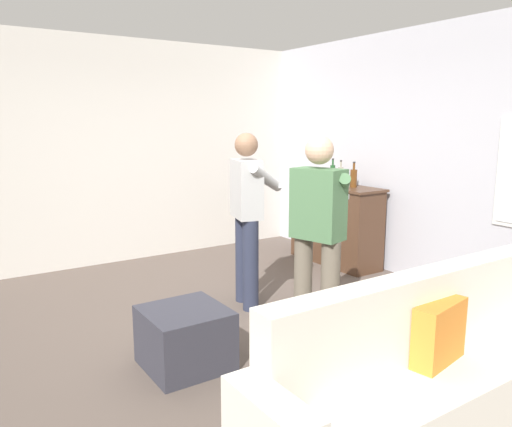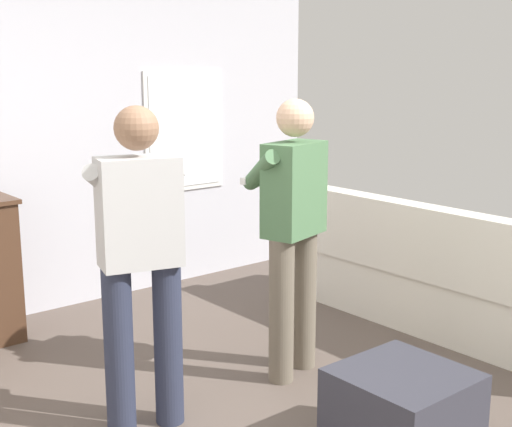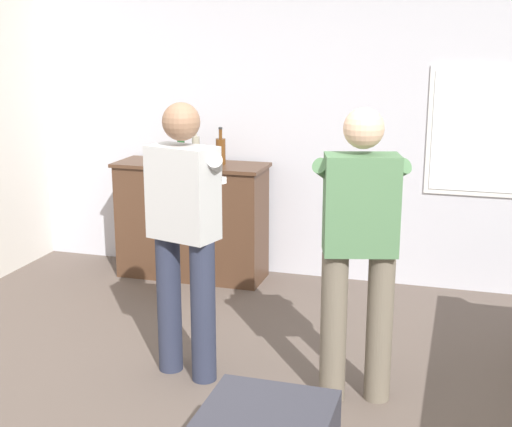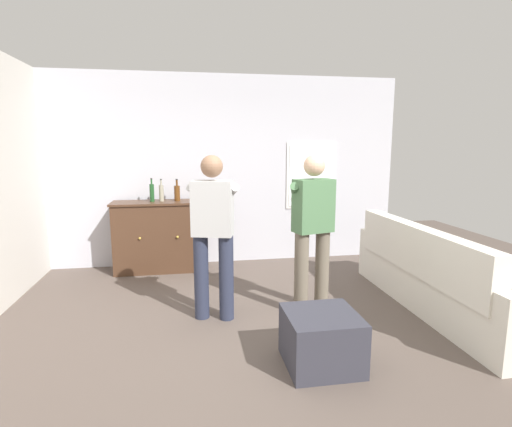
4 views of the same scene
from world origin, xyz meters
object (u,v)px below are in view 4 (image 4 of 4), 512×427
at_px(person_standing_right, 312,226).
at_px(bottle_wine_green, 152,192).
at_px(sideboard_cabinet, 160,236).
at_px(bottle_liquor_amber, 161,193).
at_px(ottoman, 321,339).
at_px(person_standing_left, 213,229).
at_px(couch, 430,279).
at_px(bottle_spirits_clear, 177,193).

bearing_deg(person_standing_right, bottle_wine_green, 135.39).
height_order(sideboard_cabinet, bottle_liquor_amber, bottle_liquor_amber).
bearing_deg(person_standing_right, sideboard_cabinet, 134.07).
relative_size(bottle_liquor_amber, ottoman, 0.54).
height_order(bottle_wine_green, person_standing_left, person_standing_left).
xyz_separation_m(couch, bottle_spirits_clear, (-2.72, 1.95, 0.77)).
bearing_deg(person_standing_right, bottle_liquor_amber, 132.97).
relative_size(sideboard_cabinet, ottoman, 2.23).
relative_size(couch, bottle_liquor_amber, 8.40).
distance_m(bottle_wine_green, person_standing_left, 1.90).
height_order(bottle_wine_green, ottoman, bottle_wine_green).
distance_m(ottoman, person_standing_right, 1.30).
height_order(couch, bottle_spirits_clear, bottle_spirits_clear).
bearing_deg(bottle_liquor_amber, bottle_spirits_clear, 2.99).
bearing_deg(person_standing_left, bottle_wine_green, 112.94).
bearing_deg(couch, bottle_spirits_clear, 144.34).
distance_m(sideboard_cabinet, bottle_spirits_clear, 0.67).
xyz_separation_m(bottle_wine_green, person_standing_left, (0.74, -1.74, -0.19)).
xyz_separation_m(sideboard_cabinet, person_standing_right, (1.69, -1.74, 0.44)).
bearing_deg(ottoman, couch, 30.00).
relative_size(person_standing_left, person_standing_right, 1.00).
distance_m(couch, sideboard_cabinet, 3.54).
relative_size(couch, sideboard_cabinet, 2.04).
relative_size(couch, person_standing_right, 1.57).
distance_m(couch, ottoman, 1.77).
relative_size(sideboard_cabinet, bottle_spirits_clear, 4.18).
distance_m(bottle_wine_green, bottle_liquor_amber, 0.13).
xyz_separation_m(bottle_liquor_amber, ottoman, (1.41, -2.82, -0.90)).
height_order(bottle_wine_green, bottle_spirits_clear, bottle_wine_green).
relative_size(ottoman, person_standing_right, 0.34).
bearing_deg(bottle_liquor_amber, ottoman, -63.50).
xyz_separation_m(couch, person_standing_right, (-1.29, 0.17, 0.59)).
bearing_deg(couch, person_standing_right, 172.36).
distance_m(couch, person_standing_right, 1.43).
xyz_separation_m(sideboard_cabinet, bottle_liquor_amber, (0.04, 0.02, 0.62)).
bearing_deg(bottle_wine_green, bottle_liquor_amber, 7.49).
relative_size(bottle_wine_green, bottle_liquor_amber, 1.05).
bearing_deg(bottle_liquor_amber, sideboard_cabinet, -150.11).
bearing_deg(person_standing_right, bottle_spirits_clear, 128.81).
bearing_deg(sideboard_cabinet, bottle_wine_green, 175.37).
xyz_separation_m(couch, sideboard_cabinet, (-2.98, 1.91, 0.16)).
relative_size(sideboard_cabinet, bottle_liquor_amber, 4.13).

